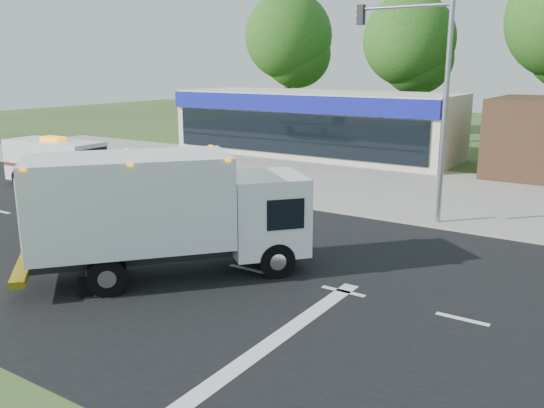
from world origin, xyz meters
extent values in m
plane|color=#385123|center=(0.00, 0.00, 0.00)|extent=(120.00, 120.00, 0.00)
cube|color=black|center=(0.00, 0.00, 0.00)|extent=(60.00, 14.00, 0.02)
cube|color=gray|center=(0.00, 8.20, 0.06)|extent=(60.00, 2.40, 0.12)
cube|color=gray|center=(0.00, 14.00, 0.01)|extent=(60.00, 9.00, 0.02)
cube|color=silver|center=(-12.00, 0.00, 0.02)|extent=(1.20, 0.15, 0.01)
cube|color=silver|center=(-9.00, 0.00, 0.02)|extent=(1.20, 0.15, 0.01)
cube|color=silver|center=(-6.00, 0.00, 0.02)|extent=(1.20, 0.15, 0.01)
cube|color=silver|center=(-3.00, 0.00, 0.02)|extent=(1.20, 0.15, 0.01)
cube|color=silver|center=(0.00, 0.00, 0.02)|extent=(1.20, 0.15, 0.01)
cube|color=silver|center=(3.00, 0.00, 0.02)|extent=(1.20, 0.15, 0.01)
cube|color=silver|center=(6.00, 0.00, 0.02)|extent=(1.20, 0.15, 0.01)
cube|color=silver|center=(3.00, -3.00, 0.02)|extent=(0.40, 7.00, 0.01)
cube|color=black|center=(-2.12, -2.25, 0.72)|extent=(4.13, 4.57, 0.36)
cube|color=white|center=(0.25, 0.52, 1.59)|extent=(3.01, 3.00, 2.16)
cube|color=black|center=(0.89, 1.26, 1.80)|extent=(1.58, 1.39, 0.92)
cube|color=white|center=(-2.12, -2.25, 2.16)|extent=(5.22, 5.50, 2.41)
cube|color=silver|center=(-3.81, -4.22, 2.11)|extent=(1.60, 1.39, 1.95)
cube|color=yellow|center=(-3.93, -4.36, 0.57)|extent=(2.11, 1.88, 0.18)
cube|color=orange|center=(-2.12, -2.25, 3.34)|extent=(5.11, 5.38, 0.08)
cylinder|color=black|center=(-0.46, 1.19, 0.49)|extent=(0.88, 0.95, 0.99)
cylinder|color=black|center=(1.03, -0.08, 0.49)|extent=(0.88, 0.95, 0.99)
cylinder|color=black|center=(-3.37, -2.13, 0.49)|extent=(0.88, 0.95, 0.99)
cylinder|color=black|center=(-1.81, -3.47, 0.49)|extent=(0.88, 0.95, 0.99)
imported|color=tan|center=(-6.89, -2.14, 0.84)|extent=(0.73, 0.69, 1.68)
sphere|color=white|center=(-6.89, -2.14, 1.65)|extent=(0.28, 0.28, 0.28)
cube|color=white|center=(-14.41, 4.44, 1.20)|extent=(5.11, 2.22, 1.93)
cube|color=black|center=(-12.29, 4.57, 1.49)|extent=(0.88, 1.87, 0.96)
cube|color=orange|center=(-14.41, 4.44, 2.26)|extent=(1.19, 0.65, 0.19)
cube|color=red|center=(-14.41, 4.44, 1.01)|extent=(5.11, 2.22, 0.17)
cylinder|color=black|center=(-12.83, 5.40, 0.39)|extent=(0.78, 0.29, 0.77)
cylinder|color=black|center=(-12.72, 3.67, 0.39)|extent=(0.78, 0.29, 0.77)
cylinder|color=black|center=(-16.09, 5.21, 0.39)|extent=(0.78, 0.29, 0.77)
cylinder|color=black|center=(-15.99, 3.48, 0.39)|extent=(0.78, 0.29, 0.77)
cube|color=beige|center=(-9.00, 20.00, 2.00)|extent=(18.00, 6.00, 4.00)
cube|color=#111792|center=(-9.00, 16.95, 3.40)|extent=(18.00, 0.30, 1.00)
cube|color=black|center=(-9.00, 16.95, 1.60)|extent=(17.00, 0.12, 2.40)
cylinder|color=gray|center=(3.00, 7.60, 4.00)|extent=(0.18, 0.18, 8.00)
cylinder|color=gray|center=(1.30, 7.60, 7.60)|extent=(3.40, 0.12, 0.12)
cube|color=black|center=(-0.30, 7.60, 7.40)|extent=(0.25, 0.25, 0.70)
cylinder|color=#332114|center=(-16.00, 28.00, 3.67)|extent=(0.56, 0.56, 7.35)
sphere|color=#1C4B15|center=(-16.00, 28.00, 7.88)|extent=(6.93, 6.93, 6.93)
sphere|color=#1C4B15|center=(-15.50, 28.50, 6.51)|extent=(5.46, 5.46, 5.46)
cylinder|color=#332114|center=(-6.00, 28.00, 3.43)|extent=(0.56, 0.56, 6.86)
sphere|color=#1C4B15|center=(-6.00, 28.00, 7.35)|extent=(6.47, 6.47, 6.47)
sphere|color=#1C4B15|center=(-5.50, 28.50, 6.08)|extent=(5.10, 5.10, 5.10)
camera|label=1|loc=(9.01, -12.46, 5.63)|focal=38.00mm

